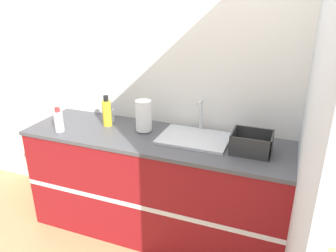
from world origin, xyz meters
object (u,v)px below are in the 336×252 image
(dish_rack, at_px, (251,145))
(bottle_white_spray, at_px, (59,121))
(bottle_yellow, at_px, (107,112))
(paper_towel_roll, at_px, (144,116))
(sink, at_px, (194,137))
(bottle_clear, at_px, (110,115))

(dish_rack, xyz_separation_m, bottle_white_spray, (-1.56, -0.18, 0.04))
(dish_rack, distance_m, bottle_white_spray, 1.57)
(dish_rack, xyz_separation_m, bottle_yellow, (-1.25, 0.07, 0.06))
(paper_towel_roll, distance_m, dish_rack, 0.90)
(sink, height_order, dish_rack, sink)
(bottle_yellow, height_order, bottle_clear, bottle_yellow)
(paper_towel_roll, xyz_separation_m, bottle_clear, (-0.38, 0.09, -0.07))
(bottle_yellow, bearing_deg, bottle_white_spray, -140.08)
(sink, xyz_separation_m, bottle_white_spray, (-1.10, -0.25, 0.08))
(bottle_white_spray, bearing_deg, sink, 12.94)
(bottle_clear, bearing_deg, sink, -6.44)
(sink, height_order, bottle_white_spray, sink)
(dish_rack, height_order, bottle_clear, dish_rack)
(sink, bearing_deg, bottle_yellow, 179.67)
(bottle_clear, bearing_deg, paper_towel_roll, -13.95)
(bottle_yellow, xyz_separation_m, bottle_white_spray, (-0.31, -0.26, -0.03))
(dish_rack, height_order, bottle_yellow, bottle_yellow)
(paper_towel_roll, bearing_deg, bottle_clear, 166.05)
(bottle_yellow, bearing_deg, dish_rack, -3.37)
(sink, height_order, bottle_clear, sink)
(dish_rack, relative_size, bottle_white_spray, 1.38)
(sink, bearing_deg, bottle_clear, 173.56)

